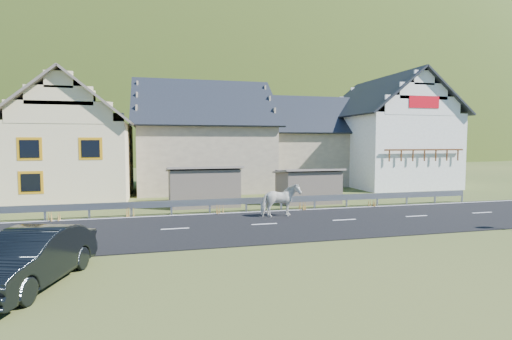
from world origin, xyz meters
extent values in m
plane|color=#34441B|center=(0.00, 0.00, 0.00)|extent=(160.00, 160.00, 0.00)
cube|color=black|center=(0.00, 0.00, 0.02)|extent=(60.00, 7.00, 0.04)
cube|color=silver|center=(0.00, 0.00, 0.04)|extent=(60.00, 6.60, 0.01)
cube|color=#93969B|center=(0.00, 3.68, 0.58)|extent=(28.00, 0.08, 0.34)
cube|color=#93969B|center=(-10.00, 3.70, 0.35)|extent=(0.10, 0.06, 0.70)
cube|color=#93969B|center=(-8.00, 3.70, 0.35)|extent=(0.10, 0.06, 0.70)
cube|color=#93969B|center=(-6.00, 3.70, 0.35)|extent=(0.10, 0.06, 0.70)
cube|color=#93969B|center=(-4.00, 3.70, 0.35)|extent=(0.10, 0.06, 0.70)
cube|color=#93969B|center=(-2.00, 3.70, 0.35)|extent=(0.10, 0.06, 0.70)
cube|color=#93969B|center=(0.00, 3.70, 0.35)|extent=(0.10, 0.06, 0.70)
cube|color=#93969B|center=(2.00, 3.70, 0.35)|extent=(0.10, 0.06, 0.70)
cube|color=#93969B|center=(4.00, 3.70, 0.35)|extent=(0.10, 0.06, 0.70)
cube|color=#93969B|center=(6.00, 3.70, 0.35)|extent=(0.10, 0.06, 0.70)
cube|color=#93969B|center=(8.00, 3.70, 0.35)|extent=(0.10, 0.06, 0.70)
cube|color=#93969B|center=(10.00, 3.70, 0.35)|extent=(0.10, 0.06, 0.70)
cube|color=#93969B|center=(12.00, 3.70, 0.35)|extent=(0.10, 0.06, 0.70)
cube|color=#93969B|center=(14.00, 3.70, 0.35)|extent=(0.10, 0.06, 0.70)
cube|color=#6F6154|center=(-2.00, 6.50, 1.10)|extent=(4.30, 3.30, 2.40)
cube|color=#6F6154|center=(4.50, 6.00, 1.00)|extent=(3.80, 2.90, 2.20)
cube|color=beige|center=(-10.00, 12.00, 2.50)|extent=(7.00, 9.00, 5.00)
cube|color=#C78711|center=(-11.60, 7.50, 3.40)|extent=(1.30, 0.12, 1.30)
cube|color=#C78711|center=(-8.40, 7.50, 3.40)|extent=(1.30, 0.12, 1.30)
cube|color=#C78711|center=(-11.60, 7.50, 1.50)|extent=(1.30, 0.12, 1.30)
cube|color=tan|center=(-12.00, 13.50, 6.56)|extent=(0.70, 0.70, 2.40)
cube|color=tan|center=(-1.00, 15.00, 2.50)|extent=(10.00, 9.00, 5.00)
cube|color=tan|center=(9.00, 17.00, 2.30)|extent=(9.00, 8.00, 4.60)
cube|color=white|center=(15.00, 14.00, 3.00)|extent=(8.00, 10.00, 6.00)
cube|color=red|center=(15.00, 8.97, 6.80)|extent=(2.60, 0.06, 0.90)
cube|color=#5B3318|center=(15.00, 8.75, 3.20)|extent=(6.80, 0.12, 0.12)
ellipsoid|color=#243611|center=(5.00, 180.00, -20.00)|extent=(440.00, 280.00, 260.00)
imported|color=silver|center=(1.27, 1.55, 0.87)|extent=(1.08, 2.04, 1.66)
imported|color=black|center=(-8.00, -5.92, 0.74)|extent=(2.79, 4.75, 1.48)
camera|label=1|loc=(-4.80, -17.34, 3.78)|focal=28.00mm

